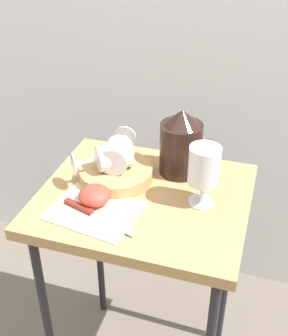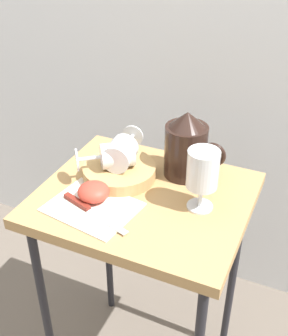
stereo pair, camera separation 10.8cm
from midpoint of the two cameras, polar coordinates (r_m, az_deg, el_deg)
curtain_drape at (r=1.47m, az=11.33°, el=17.52°), size 2.40×0.03×2.03m
table at (r=1.17m, az=2.65°, el=-6.73°), size 0.53×0.45×0.73m
linen_napkin at (r=1.08m, az=-3.83°, el=-5.15°), size 0.23×0.20×0.00m
basket_tray at (r=1.18m, az=-0.58°, el=-0.55°), size 0.19×0.19×0.03m
pitcher at (r=1.17m, az=8.09°, el=2.24°), size 0.16×0.11×0.18m
wine_glass_upright at (r=1.04m, az=10.52°, el=-0.64°), size 0.08×0.08×0.16m
wine_glass_tipped_near at (r=1.15m, az=-1.06°, el=1.57°), size 0.16×0.14×0.07m
wine_glass_tipped_far at (r=1.15m, az=-0.36°, el=1.91°), size 0.08×0.15×0.08m
apple_half_left at (r=1.09m, az=-3.70°, el=-3.17°), size 0.08×0.08×0.04m
knife at (r=1.07m, az=-4.69°, el=-5.19°), size 0.20×0.08×0.01m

